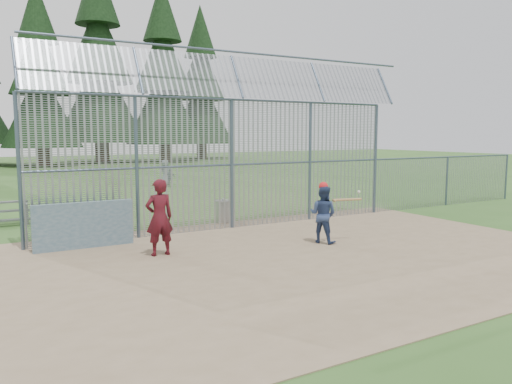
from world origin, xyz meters
TOP-DOWN VIEW (x-y plane):
  - ground at (0.00, 0.00)m, footprint 120.00×120.00m
  - dirt_infield at (0.00, -0.50)m, footprint 14.00×10.00m
  - dugout_wall at (-4.60, 2.90)m, footprint 2.50×0.12m
  - batter at (1.12, 0.33)m, footprint 0.88×0.94m
  - onlooker at (-3.17, 1.20)m, footprint 0.69×0.45m
  - bg_kid_standing at (2.81, 17.29)m, footprint 0.76×0.54m
  - bg_kid_seated at (2.68, 16.12)m, footprint 0.62×0.56m
  - batting_gear at (1.31, 0.30)m, footprint 1.48×0.42m
  - trash_can at (0.20, 4.53)m, footprint 0.56×0.56m
  - backstop_fence at (1.81, 3.43)m, footprint 20.09×0.81m
  - conifer_row at (1.93, 41.51)m, footprint 38.48×12.26m

SIDE VIEW (x-z plane):
  - ground at x=0.00m, z-range 0.00..0.00m
  - dirt_infield at x=0.00m, z-range 0.00..0.02m
  - trash_can at x=0.20m, z-range -0.03..0.79m
  - bg_kid_seated at x=2.68m, z-range 0.00..1.02m
  - dugout_wall at x=-4.60m, z-range 0.02..1.22m
  - bg_kid_standing at x=2.81m, z-range 0.00..1.47m
  - batter at x=1.12m, z-range 0.02..1.57m
  - onlooker at x=-3.17m, z-range 0.02..1.89m
  - batting_gear at x=1.31m, z-range 1.18..1.74m
  - backstop_fence at x=1.81m, z-range -0.29..5.01m
  - conifer_row at x=1.93m, z-range 0.73..20.93m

